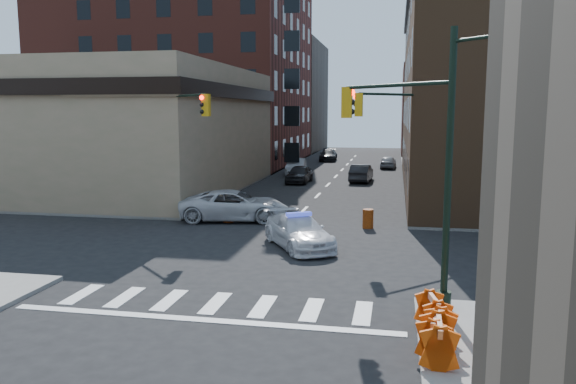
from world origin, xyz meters
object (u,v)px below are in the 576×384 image
at_px(parked_car_wfar, 296,167).
at_px(barricade_nw_a, 152,203).
at_px(parked_car_enear, 361,173).
at_px(barricade_se_a, 433,313).
at_px(pedestrian_b, 99,192).
at_px(pedestrian_a, 179,191).
at_px(police_car, 299,231).
at_px(barrel_bank, 228,213).
at_px(barrel_road, 368,219).
at_px(parked_car_wnear, 299,174).
at_px(pickup, 235,205).

height_order(parked_car_wfar, barricade_nw_a, parked_car_wfar).
distance_m(parked_car_enear, barricade_se_a, 32.75).
height_order(parked_car_enear, pedestrian_b, pedestrian_b).
distance_m(pedestrian_b, barricade_nw_a, 3.54).
bearing_deg(pedestrian_a, police_car, -36.72).
bearing_deg(parked_car_enear, barricade_se_a, 100.76).
xyz_separation_m(parked_car_enear, barrel_bank, (-5.85, -18.92, -0.23)).
height_order(pedestrian_a, barrel_bank, pedestrian_a).
bearing_deg(pedestrian_b, barrel_road, -15.83).
bearing_deg(police_car, parked_car_wnear, 68.73).
xyz_separation_m(parked_car_wnear, parked_car_wfar, (-1.30, 5.78, 0.03)).
relative_size(pedestrian_a, barricade_nw_a, 1.54).
xyz_separation_m(pickup, barricade_se_a, (9.58, -14.18, -0.22)).
height_order(parked_car_wfar, barricade_se_a, parked_car_wfar).
xyz_separation_m(pedestrian_a, barricade_se_a, (13.75, -16.73, -0.53)).
relative_size(parked_car_wnear, barrel_road, 4.44).
distance_m(parked_car_wnear, parked_car_enear, 5.27).
height_order(barrel_bank, barricade_se_a, barricade_se_a).
relative_size(parked_car_wfar, pedestrian_b, 2.37).
distance_m(pedestrian_a, pedestrian_b, 4.69).
height_order(parked_car_wfar, parked_car_enear, parked_car_wfar).
xyz_separation_m(parked_car_wnear, pedestrian_a, (-4.85, -14.14, 0.40)).
relative_size(pedestrian_b, barrel_road, 2.02).
height_order(parked_car_wfar, pedestrian_b, pedestrian_b).
xyz_separation_m(parked_car_enear, barricade_se_a, (3.90, -32.52, -0.13)).
bearing_deg(parked_car_wnear, pedestrian_a, -106.32).
bearing_deg(pedestrian_b, police_car, -35.45).
height_order(pickup, barricade_nw_a, pickup).
relative_size(pedestrian_b, barricade_nw_a, 1.53).
relative_size(police_car, parked_car_wfar, 1.04).
height_order(barrel_road, barrel_bank, barrel_bank).
bearing_deg(barrel_road, pedestrian_a, 163.94).
bearing_deg(barrel_road, barricade_se_a, -79.99).
bearing_deg(parked_car_enear, pickup, 76.72).
bearing_deg(barrel_bank, barricade_nw_a, 162.87).
relative_size(barrel_bank, barricade_se_a, 0.84).
xyz_separation_m(police_car, barricade_se_a, (5.13, -8.81, -0.11)).
bearing_deg(barricade_nw_a, parked_car_wfar, 75.01).
height_order(parked_car_wnear, barricade_nw_a, parked_car_wnear).
distance_m(parked_car_wfar, barrel_road, 24.48).
bearing_deg(parked_car_wnear, barrel_bank, -90.22).
bearing_deg(parked_car_wnear, pedestrian_b, -118.84).
distance_m(barrel_road, barricade_se_a, 13.66).
height_order(pedestrian_b, barricade_se_a, pedestrian_b).
distance_m(pickup, pedestrian_b, 8.82).
bearing_deg(barricade_nw_a, police_car, -36.18).
bearing_deg(barricade_se_a, police_car, 19.48).
bearing_deg(parked_car_wfar, pedestrian_a, -105.17).
bearing_deg(pickup, pedestrian_a, 48.77).
distance_m(parked_car_wnear, barricade_se_a, 32.12).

